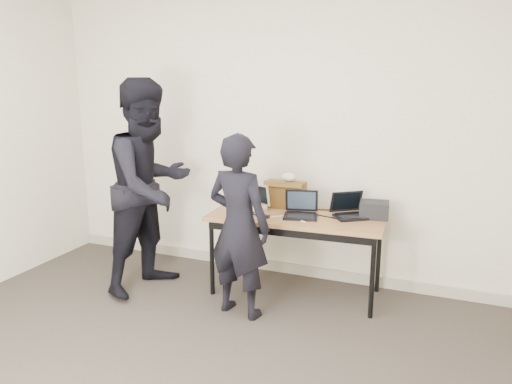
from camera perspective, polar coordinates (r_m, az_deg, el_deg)
The scene contains 13 objects.
room at distance 2.75m, azimuth -14.67°, elevation 1.17°, with size 4.60×4.60×2.80m.
desk at distance 4.33m, azimuth 4.61°, elevation -3.46°, with size 1.53×0.73×0.72m.
laptop_beige at distance 4.48m, azimuth -0.70°, elevation -1.47°, with size 0.36×0.36×0.23m.
laptop_center at distance 4.29m, azimuth 5.14°, elevation -2.13°, with size 0.34×0.33×0.22m.
laptop_right at distance 4.34m, azimuth 10.68°, elevation -2.17°, with size 0.39×0.39×0.21m.
leather_satchel at distance 4.55m, azimuth 3.36°, elevation -0.20°, with size 0.36×0.18×0.25m.
tissue at distance 4.51m, azimuth 3.76°, elevation 1.71°, with size 0.13×0.10×0.08m, color white.
equipment_box at distance 4.35m, azimuth 13.36°, elevation -1.98°, with size 0.24×0.20×0.14m, color black.
power_brick at distance 4.23m, azimuth 1.09°, elevation -2.82°, with size 0.07×0.04×0.03m, color black.
cables at distance 4.31m, azimuth 5.26°, elevation -2.69°, with size 1.14×0.51×0.01m.
person_typist at distance 3.94m, azimuth -1.98°, elevation -3.95°, with size 0.54×0.35×1.48m, color black.
person_observer at distance 4.50m, azimuth -11.97°, elevation 0.61°, with size 0.92×0.71×1.88m, color black.
baseboard at distance 5.03m, azimuth 1.66°, elevation -8.38°, with size 4.50×0.03×0.10m, color #A9A28C.
Camera 1 is at (1.62, -2.15, 1.91)m, focal length 35.00 mm.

